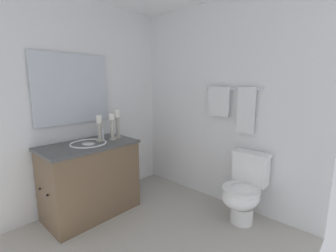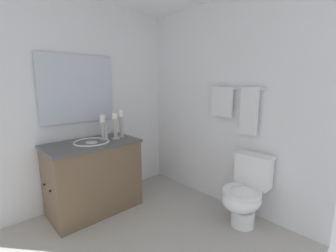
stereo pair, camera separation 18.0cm
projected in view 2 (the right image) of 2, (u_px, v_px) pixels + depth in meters
floor at (143, 245)px, 2.17m from camera, size 2.42×2.52×0.02m
wall_back at (224, 106)px, 2.79m from camera, size 2.42×0.04×2.45m
wall_left at (81, 105)px, 2.81m from camera, size 0.04×2.52×2.45m
vanity_cabinet at (94, 176)px, 2.70m from camera, size 0.58×1.02×0.83m
sink_basin at (92, 145)px, 2.63m from camera, size 0.40×0.40×0.24m
mirror at (78, 89)px, 2.72m from camera, size 0.02×0.88×0.79m
candle_holder_tall at (121, 122)px, 2.85m from camera, size 0.09×0.09×0.35m
candle_holder_short at (115, 125)px, 2.76m from camera, size 0.09×0.09×0.31m
candle_holder_mid at (103, 127)px, 2.72m from camera, size 0.09×0.09×0.30m
toilet at (245, 193)px, 2.41m from camera, size 0.39×0.54×0.75m
towel_bar at (237, 89)px, 2.57m from camera, size 0.69×0.02×0.02m
towel_near_vanity at (222, 102)px, 2.71m from camera, size 0.28×0.03×0.35m
towel_center at (249, 111)px, 2.48m from camera, size 0.20×0.03×0.51m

